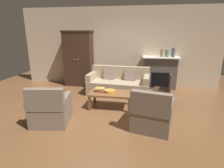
{
  "coord_description": "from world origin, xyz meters",
  "views": [
    {
      "loc": [
        0.93,
        -4.14,
        1.95
      ],
      "look_at": [
        0.11,
        0.63,
        0.55
      ],
      "focal_mm": 29.12,
      "sensor_mm": 36.0,
      "label": 1
    }
  ],
  "objects_px": {
    "couch": "(119,84)",
    "mantel_vase_jade": "(167,53)",
    "coffee_table": "(111,94)",
    "fruit_bowl": "(110,91)",
    "mantel_vase_slate": "(173,53)",
    "armchair_near_right": "(152,115)",
    "fireplace": "(160,72)",
    "book_stack": "(100,90)",
    "armoire": "(79,59)",
    "dog": "(32,101)",
    "mantel_vase_bronze": "(162,53)",
    "side_chair_wooden": "(166,87)",
    "armchair_near_left": "(50,110)"
  },
  "relations": [
    {
      "from": "couch",
      "to": "book_stack",
      "type": "xyz_separation_m",
      "value": [
        -0.34,
        -1.12,
        0.16
      ]
    },
    {
      "from": "mantel_vase_jade",
      "to": "dog",
      "type": "distance_m",
      "value": 4.45
    },
    {
      "from": "fireplace",
      "to": "fruit_bowl",
      "type": "bearing_deg",
      "value": -125.87
    },
    {
      "from": "mantel_vase_bronze",
      "to": "dog",
      "type": "distance_m",
      "value": 4.31
    },
    {
      "from": "fruit_bowl",
      "to": "armoire",
      "type": "bearing_deg",
      "value": 128.29
    },
    {
      "from": "armchair_near_right",
      "to": "mantel_vase_bronze",
      "type": "bearing_deg",
      "value": 82.53
    },
    {
      "from": "couch",
      "to": "mantel_vase_jade",
      "type": "distance_m",
      "value": 1.98
    },
    {
      "from": "fruit_bowl",
      "to": "book_stack",
      "type": "bearing_deg",
      "value": -179.16
    },
    {
      "from": "armoire",
      "to": "armchair_near_right",
      "type": "distance_m",
      "value": 3.92
    },
    {
      "from": "side_chair_wooden",
      "to": "coffee_table",
      "type": "bearing_deg",
      "value": -164.13
    },
    {
      "from": "coffee_table",
      "to": "fruit_bowl",
      "type": "distance_m",
      "value": 0.09
    },
    {
      "from": "armoire",
      "to": "armchair_near_right",
      "type": "bearing_deg",
      "value": -48.33
    },
    {
      "from": "fireplace",
      "to": "fruit_bowl",
      "type": "distance_m",
      "value": 2.46
    },
    {
      "from": "book_stack",
      "to": "armchair_near_right",
      "type": "height_order",
      "value": "armchair_near_right"
    },
    {
      "from": "armchair_near_left",
      "to": "dog",
      "type": "xyz_separation_m",
      "value": [
        -0.83,
        0.6,
        -0.07
      ]
    },
    {
      "from": "book_stack",
      "to": "coffee_table",
      "type": "bearing_deg",
      "value": -4.2
    },
    {
      "from": "mantel_vase_slate",
      "to": "armchair_near_left",
      "type": "xyz_separation_m",
      "value": [
        -2.93,
        -3.07,
        -0.96
      ]
    },
    {
      "from": "mantel_vase_jade",
      "to": "fruit_bowl",
      "type": "bearing_deg",
      "value": -129.38
    },
    {
      "from": "couch",
      "to": "mantel_vase_jade",
      "type": "relative_size",
      "value": 8.33
    },
    {
      "from": "book_stack",
      "to": "armoire",
      "type": "bearing_deg",
      "value": 123.1
    },
    {
      "from": "fruit_bowl",
      "to": "fireplace",
      "type": "bearing_deg",
      "value": 54.13
    },
    {
      "from": "armoire",
      "to": "mantel_vase_jade",
      "type": "height_order",
      "value": "armoire"
    },
    {
      "from": "fireplace",
      "to": "armoire",
      "type": "bearing_deg",
      "value": -178.49
    },
    {
      "from": "couch",
      "to": "mantel_vase_bronze",
      "type": "distance_m",
      "value": 1.85
    },
    {
      "from": "armchair_near_left",
      "to": "side_chair_wooden",
      "type": "distance_m",
      "value": 2.97
    },
    {
      "from": "dog",
      "to": "armchair_near_right",
      "type": "bearing_deg",
      "value": -8.88
    },
    {
      "from": "coffee_table",
      "to": "armchair_near_right",
      "type": "height_order",
      "value": "armchair_near_right"
    },
    {
      "from": "mantel_vase_bronze",
      "to": "side_chair_wooden",
      "type": "bearing_deg",
      "value": -89.5
    },
    {
      "from": "coffee_table",
      "to": "fruit_bowl",
      "type": "height_order",
      "value": "fruit_bowl"
    },
    {
      "from": "armoire",
      "to": "mantel_vase_slate",
      "type": "bearing_deg",
      "value": 1.03
    },
    {
      "from": "couch",
      "to": "armchair_near_right",
      "type": "xyz_separation_m",
      "value": [
        0.97,
        -2.09,
        -0.0
      ]
    },
    {
      "from": "armoire",
      "to": "mantel_vase_jade",
      "type": "relative_size",
      "value": 8.41
    },
    {
      "from": "fireplace",
      "to": "couch",
      "type": "relative_size",
      "value": 0.64
    },
    {
      "from": "coffee_table",
      "to": "mantel_vase_slate",
      "type": "relative_size",
      "value": 3.62
    },
    {
      "from": "armoire",
      "to": "book_stack",
      "type": "distance_m",
      "value": 2.35
    },
    {
      "from": "mantel_vase_slate",
      "to": "dog",
      "type": "height_order",
      "value": "mantel_vase_slate"
    },
    {
      "from": "book_stack",
      "to": "dog",
      "type": "height_order",
      "value": "book_stack"
    },
    {
      "from": "mantel_vase_jade",
      "to": "armchair_near_left",
      "type": "distance_m",
      "value": 4.21
    },
    {
      "from": "coffee_table",
      "to": "fruit_bowl",
      "type": "xyz_separation_m",
      "value": [
        -0.03,
        0.03,
        0.08
      ]
    },
    {
      "from": "fruit_bowl",
      "to": "armchair_near_left",
      "type": "xyz_separation_m",
      "value": [
        -1.11,
        -1.1,
        -0.13
      ]
    },
    {
      "from": "mantel_vase_bronze",
      "to": "mantel_vase_jade",
      "type": "relative_size",
      "value": 1.1
    },
    {
      "from": "book_stack",
      "to": "armchair_near_right",
      "type": "relative_size",
      "value": 0.28
    },
    {
      "from": "coffee_table",
      "to": "dog",
      "type": "height_order",
      "value": "coffee_table"
    },
    {
      "from": "mantel_vase_slate",
      "to": "armchair_near_right",
      "type": "xyz_separation_m",
      "value": [
        -0.77,
        -2.94,
        -0.96
      ]
    },
    {
      "from": "armoire",
      "to": "armchair_near_right",
      "type": "xyz_separation_m",
      "value": [
        2.56,
        -2.88,
        -0.68
      ]
    },
    {
      "from": "armoire",
      "to": "couch",
      "type": "bearing_deg",
      "value": -26.47
    },
    {
      "from": "mantel_vase_jade",
      "to": "armchair_near_left",
      "type": "bearing_deg",
      "value": -131.69
    },
    {
      "from": "fireplace",
      "to": "couch",
      "type": "xyz_separation_m",
      "value": [
        -1.36,
        -0.87,
        -0.25
      ]
    },
    {
      "from": "fruit_bowl",
      "to": "dog",
      "type": "height_order",
      "value": "fruit_bowl"
    },
    {
      "from": "fireplace",
      "to": "mantel_vase_slate",
      "type": "relative_size",
      "value": 4.14
    }
  ]
}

